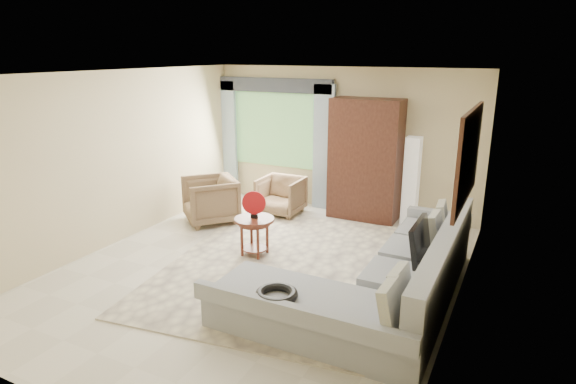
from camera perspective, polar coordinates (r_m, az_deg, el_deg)
The scene contains 17 objects.
ground at distance 6.62m, azimuth -3.35°, elevation -9.25°, with size 6.00×6.00×0.00m, color silver.
area_rug at distance 6.74m, azimuth -0.59°, elevation -8.64°, with size 3.00×4.00×0.02m, color beige.
sectional_sofa at distance 5.73m, azimuth 11.56°, elevation -10.70°, with size 2.30×3.46×0.90m.
tv_screen at distance 5.86m, azimuth 15.40°, elevation -5.65°, with size 0.06×0.74×0.48m, color black.
garden_hose at distance 4.86m, azimuth -1.35°, elevation -12.04°, with size 0.43×0.43×0.09m, color black.
coffee_table at distance 6.96m, azimuth -3.98°, elevation -5.22°, with size 0.57×0.57×0.57m.
red_disc at distance 6.80m, azimuth -4.06°, elevation -1.29°, with size 0.34×0.34×0.03m, color #A81014.
armchair_left at distance 8.38m, azimuth -9.20°, elevation -0.94°, with size 0.84×0.87×0.79m, color brown.
armchair_right at distance 8.69m, azimuth -0.85°, elevation -0.45°, with size 0.73×0.75×0.69m, color #906F4F.
potted_plant at distance 9.53m, azimuth -7.38°, elevation 0.51°, with size 0.50×0.43×0.55m, color #999999.
armoire at distance 8.44m, azimuth 9.15°, elevation 3.79°, with size 1.20×0.55×2.10m, color black.
floor_lamp at distance 8.37m, azimuth 14.39°, elevation 1.25°, with size 0.24×0.24×1.50m, color silver.
window at distance 9.34m, azimuth -1.50°, elevation 7.38°, with size 1.80×0.04×1.40m, color #669E59.
curtain_left at distance 9.84m, azimuth -7.16°, elevation 6.25°, with size 0.40×0.08×2.30m, color #9EB7CC.
curtain_right at distance 8.85m, azimuth 4.25°, elevation 5.20°, with size 0.40×0.08×2.30m, color #9EB7CC.
valance at distance 9.18m, azimuth -1.75°, elevation 12.57°, with size 2.40×0.12×0.26m, color #1E232D.
wall_mirror at distance 5.63m, azimuth 20.57°, elevation 3.96°, with size 0.05×1.70×1.05m.
Camera 1 is at (3.03, -5.14, 2.86)m, focal length 30.00 mm.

